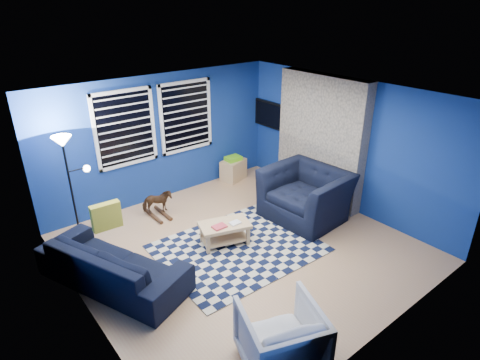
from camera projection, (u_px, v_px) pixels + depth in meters
The scene contains 18 objects.
floor at pixel (242, 248), 6.64m from camera, with size 5.00×5.00×0.00m, color tan.
ceiling at pixel (243, 98), 5.60m from camera, with size 5.00×5.00×0.00m, color white.
wall_back at pixel (162, 138), 7.89m from camera, with size 5.00×5.00×0.00m, color navy.
wall_left at pixel (77, 235), 4.70m from camera, with size 5.00×5.00×0.00m, color navy.
wall_right at pixel (345, 145), 7.54m from camera, with size 5.00×5.00×0.00m, color navy.
fireplace at pixel (320, 142), 7.84m from camera, with size 0.65×2.00×2.50m.
window_left at pixel (125, 129), 7.29m from camera, with size 1.17×0.06×1.42m.
window_right at pixel (186, 116), 8.03m from camera, with size 1.17×0.06×1.42m.
tv at pixel (271, 115), 8.86m from camera, with size 0.07×1.00×0.58m.
rug at pixel (238, 248), 6.62m from camera, with size 2.50×2.00×0.02m, color black.
sofa at pixel (113, 264), 5.71m from camera, with size 0.88×2.25×0.66m, color black.
armchair_big at pixel (306, 195), 7.39m from camera, with size 1.25×1.43×0.93m, color black.
armchair_bent at pixel (281, 338), 4.39m from camera, with size 0.84×0.86×0.79m, color gray.
rocking_horse at pixel (157, 202), 7.47m from camera, with size 0.54×0.25×0.46m, color #472B17.
coffee_table at pixel (225, 229), 6.63m from camera, with size 0.92×0.70×0.41m.
cabinet at pixel (233, 169), 9.03m from camera, with size 0.64×0.51×0.55m.
floor_lamp at pixel (66, 156), 6.33m from camera, with size 0.50×0.31×1.83m.
throw_pillow at pixel (106, 216), 5.87m from camera, with size 0.43×0.13×0.41m, color gold.
Camera 1 is at (-3.51, -4.31, 3.80)m, focal length 30.00 mm.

